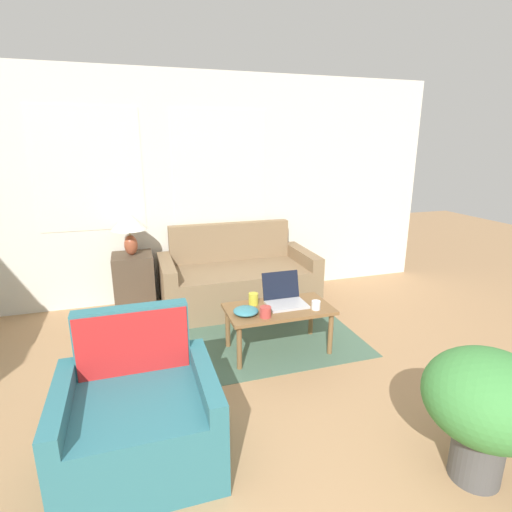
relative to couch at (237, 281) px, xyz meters
The scene contains 13 objects.
wall_back 1.32m from the couch, 147.40° to the left, with size 6.70×0.06×2.60m.
rug 0.68m from the couch, 83.16° to the right, with size 1.69×1.90×0.01m.
couch is the anchor object (origin of this frame).
armchair 2.43m from the couch, 118.54° to the right, with size 0.88×0.75×0.87m.
side_table 1.15m from the couch, behind, with size 0.43×0.43×0.66m.
table_lamp 1.35m from the couch, behind, with size 0.37×0.37×0.47m.
coffee_table 1.17m from the couch, 86.37° to the right, with size 0.94×0.50×0.42m.
laptop 1.12m from the couch, 81.81° to the right, with size 0.35×0.32×0.27m.
cup_navy 1.37m from the couch, 74.12° to the right, with size 0.08×0.08×0.08m.
cup_yellow 1.34m from the couch, 94.47° to the right, with size 0.10×0.10×0.09m.
cup_white 1.06m from the couch, 96.62° to the right, with size 0.09×0.09×0.11m.
snack_bowl 1.25m from the couch, 101.35° to the right, with size 0.21×0.21×0.06m.
potted_plant 2.93m from the couch, 77.64° to the right, with size 0.66×0.66×0.77m.
Camera 1 is at (-0.41, -0.97, 1.83)m, focal length 28.00 mm.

